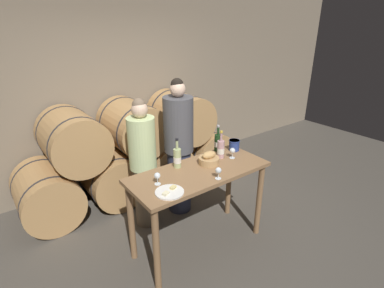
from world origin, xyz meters
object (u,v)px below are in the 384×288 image
(cheese_plate, at_px, (170,192))
(bread_basket, at_px, (209,159))
(wine_bottle_red, at_px, (218,142))
(wine_bottle_rose, at_px, (221,149))
(blue_crock, at_px, (234,145))
(tasting_table, at_px, (199,184))
(person_left, at_px, (143,164))
(wine_bottle_white, at_px, (177,158))
(wine_glass_center, at_px, (232,151))
(wine_glass_far_left, at_px, (157,176))
(wine_glass_left, at_px, (218,171))
(person_right, at_px, (179,148))

(cheese_plate, bearing_deg, bread_basket, 20.20)
(wine_bottle_red, height_order, bread_basket, wine_bottle_red)
(wine_bottle_rose, xyz_separation_m, blue_crock, (0.26, 0.06, -0.03))
(tasting_table, xyz_separation_m, wine_bottle_red, (0.48, 0.27, 0.26))
(person_left, relative_size, wine_bottle_white, 4.97)
(bread_basket, bearing_deg, wine_glass_center, -8.32)
(wine_bottle_white, distance_m, bread_basket, 0.34)
(cheese_plate, height_order, wine_glass_far_left, wine_glass_far_left)
(cheese_plate, relative_size, wine_glass_center, 2.17)
(tasting_table, distance_m, wine_glass_left, 0.34)
(wine_glass_left, bearing_deg, bread_basket, 65.94)
(person_right, relative_size, wine_glass_left, 14.61)
(tasting_table, height_order, wine_glass_center, wine_glass_center)
(person_left, relative_size, bread_basket, 7.21)
(wine_glass_center, bearing_deg, tasting_table, -177.94)
(person_left, relative_size, wine_glass_center, 13.26)
(wine_bottle_red, relative_size, wine_glass_left, 2.63)
(wine_bottle_red, xyz_separation_m, cheese_plate, (-0.96, -0.45, -0.09))
(blue_crock, relative_size, cheese_plate, 0.49)
(blue_crock, bearing_deg, wine_glass_far_left, -172.57)
(wine_bottle_white, relative_size, cheese_plate, 1.23)
(person_left, height_order, wine_bottle_white, person_left)
(person_right, relative_size, wine_glass_far_left, 14.61)
(tasting_table, distance_m, wine_glass_far_left, 0.54)
(wine_bottle_white, bearing_deg, wine_bottle_rose, -10.29)
(person_left, xyz_separation_m, bread_basket, (0.45, -0.65, 0.18))
(wine_bottle_red, xyz_separation_m, wine_bottle_rose, (-0.10, -0.17, 0.00))
(tasting_table, bearing_deg, person_right, 72.01)
(bread_basket, xyz_separation_m, wine_glass_center, (0.30, -0.04, 0.03))
(blue_crock, bearing_deg, wine_bottle_red, 146.46)
(wine_bottle_red, xyz_separation_m, wine_bottle_white, (-0.62, -0.07, 0.00))
(wine_bottle_red, relative_size, wine_glass_far_left, 2.63)
(wine_glass_center, bearing_deg, wine_glass_far_left, -179.90)
(wine_bottle_rose, relative_size, blue_crock, 2.46)
(wine_glass_center, bearing_deg, person_left, 137.18)
(wine_bottle_red, height_order, blue_crock, wine_bottle_red)
(wine_bottle_red, distance_m, wine_bottle_white, 0.62)
(person_right, relative_size, wine_bottle_red, 5.56)
(person_right, height_order, cheese_plate, person_right)
(person_right, height_order, wine_glass_far_left, person_right)
(wine_bottle_rose, relative_size, bread_basket, 1.43)
(wine_bottle_red, height_order, wine_glass_far_left, wine_bottle_red)
(bread_basket, bearing_deg, person_left, 124.60)
(person_left, distance_m, blue_crock, 1.08)
(wine_glass_center, bearing_deg, wine_bottle_white, 163.58)
(wine_bottle_red, distance_m, blue_crock, 0.20)
(bread_basket, distance_m, wine_glass_left, 0.33)
(bread_basket, xyz_separation_m, wine_glass_far_left, (-0.66, -0.05, 0.03))
(wine_bottle_rose, relative_size, wine_glass_far_left, 2.63)
(bread_basket, height_order, wine_glass_far_left, bread_basket)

